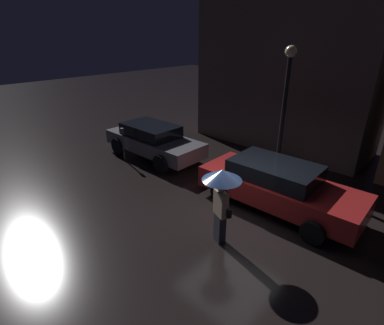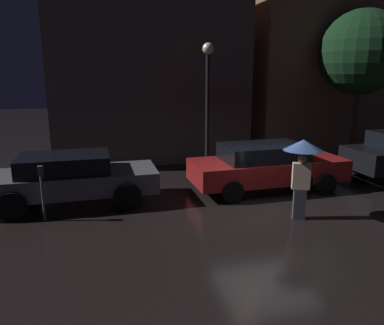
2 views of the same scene
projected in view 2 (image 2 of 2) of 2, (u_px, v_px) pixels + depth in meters
The scene contains 9 objects.
ground_plane at pixel (266, 205), 10.01m from camera, with size 60.00×60.00×0.00m, color black.
building_facade_left at pixel (150, 76), 14.84m from camera, with size 7.51×3.00×6.61m.
building_facade_right at pixel (335, 32), 16.34m from camera, with size 7.53×3.00×10.27m.
parked_car_grey at pixel (71, 178), 9.90m from camera, with size 4.42×1.87×1.37m.
parked_car_red at pixel (266, 166), 11.18m from camera, with size 4.65×1.94×1.39m.
pedestrian_with_umbrella at pixel (302, 158), 8.74m from camera, with size 0.92×0.92×1.95m.
parking_meter at pixel (42, 188), 8.75m from camera, with size 0.12×0.10×1.35m.
street_lamp_near at pixel (208, 90), 12.50m from camera, with size 0.37×0.37×4.39m.
street_tree at pixel (362, 53), 14.18m from camera, with size 3.18×3.18×5.77m.
Camera 2 is at (-4.24, -8.68, 3.48)m, focal length 35.00 mm.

